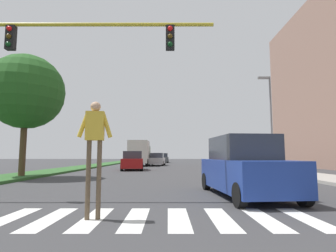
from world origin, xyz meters
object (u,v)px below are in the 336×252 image
(tree_mid, at_px, (25,92))
(sedan_distant, at_px, (156,160))
(truck_box_delivery, at_px, (139,153))
(traffic_light_gantry, at_px, (8,59))
(street_lamp_right, at_px, (269,114))
(pedestrian_performer, at_px, (93,140))
(sedan_midblock, at_px, (132,161))
(suv_crossing, at_px, (243,167))
(sedan_far_horizon, at_px, (162,158))

(tree_mid, bearing_deg, sedan_distant, 70.30)
(truck_box_delivery, bearing_deg, traffic_light_gantry, -93.31)
(street_lamp_right, bearing_deg, truck_box_delivery, 131.98)
(traffic_light_gantry, distance_m, sedan_distant, 27.92)
(pedestrian_performer, bearing_deg, sedan_midblock, 94.92)
(sedan_distant, bearing_deg, tree_mid, -109.70)
(tree_mid, distance_m, traffic_light_gantry, 8.37)
(tree_mid, relative_size, sedan_distant, 1.55)
(pedestrian_performer, height_order, suv_crossing, pedestrian_performer)
(pedestrian_performer, bearing_deg, truck_box_delivery, 94.02)
(pedestrian_performer, bearing_deg, sedan_distant, 89.73)
(pedestrian_performer, xyz_separation_m, sedan_far_horizon, (0.65, 43.11, -0.88))
(tree_mid, distance_m, truck_box_delivery, 19.31)
(suv_crossing, height_order, sedan_midblock, suv_crossing)
(street_lamp_right, bearing_deg, sedan_far_horizon, 108.11)
(tree_mid, bearing_deg, traffic_light_gantry, -65.42)
(street_lamp_right, bearing_deg, sedan_midblock, 162.90)
(pedestrian_performer, distance_m, truck_box_delivery, 28.54)
(pedestrian_performer, relative_size, sedan_far_horizon, 0.60)
(sedan_midblock, bearing_deg, sedan_far_horizon, 84.60)
(tree_mid, height_order, truck_box_delivery, tree_mid)
(traffic_light_gantry, distance_m, sedan_far_horizon, 40.91)
(traffic_light_gantry, height_order, sedan_midblock, traffic_light_gantry)
(sedan_distant, relative_size, sedan_far_horizon, 1.13)
(tree_mid, distance_m, sedan_distant, 21.55)
(pedestrian_performer, xyz_separation_m, sedan_distant, (0.14, 30.01, -0.90))
(sedan_distant, height_order, truck_box_delivery, truck_box_delivery)
(sedan_distant, bearing_deg, suv_crossing, -81.60)
(sedan_midblock, height_order, sedan_distant, sedan_midblock)
(street_lamp_right, distance_m, suv_crossing, 13.95)
(traffic_light_gantry, relative_size, street_lamp_right, 1.26)
(truck_box_delivery, bearing_deg, sedan_distant, 35.64)
(traffic_light_gantry, distance_m, pedestrian_performer, 5.12)
(tree_mid, height_order, pedestrian_performer, tree_mid)
(pedestrian_performer, height_order, sedan_midblock, pedestrian_performer)
(sedan_far_horizon, relative_size, truck_box_delivery, 0.67)
(tree_mid, relative_size, sedan_far_horizon, 1.75)
(traffic_light_gantry, height_order, sedan_far_horizon, traffic_light_gantry)
(traffic_light_gantry, relative_size, truck_box_delivery, 1.52)
(suv_crossing, bearing_deg, sedan_midblock, 110.02)
(street_lamp_right, height_order, suv_crossing, street_lamp_right)
(suv_crossing, relative_size, truck_box_delivery, 0.77)
(traffic_light_gantry, relative_size, pedestrian_performer, 3.79)
(street_lamp_right, xyz_separation_m, suv_crossing, (-5.59, -12.24, -3.66))
(sedan_distant, distance_m, sedan_far_horizon, 13.11)
(sedan_far_horizon, xyz_separation_m, truck_box_delivery, (-2.65, -14.63, 0.85))
(suv_crossing, bearing_deg, tree_mid, 148.05)
(sedan_far_horizon, bearing_deg, traffic_light_gantry, -95.84)
(tree_mid, height_order, traffic_light_gantry, tree_mid)
(street_lamp_right, distance_m, pedestrian_performer, 18.50)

